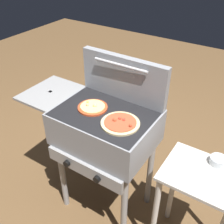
{
  "coord_description": "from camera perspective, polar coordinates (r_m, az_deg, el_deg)",
  "views": [
    {
      "loc": [
        0.8,
        -1.15,
        1.86
      ],
      "look_at": [
        0.05,
        0.0,
        0.92
      ],
      "focal_mm": 42.7,
      "sensor_mm": 36.0,
      "label": 1
    }
  ],
  "objects": [
    {
      "name": "ground_plane",
      "position": [
        2.32,
        -1.09,
        -18.66
      ],
      "size": [
        8.0,
        8.0,
        0.0
      ],
      "primitive_type": "plane",
      "color": "brown"
    },
    {
      "name": "grill",
      "position": [
        1.78,
        -1.81,
        -3.78
      ],
      "size": [
        0.96,
        0.53,
        0.9
      ],
      "color": "gray",
      "rests_on": "ground_plane"
    },
    {
      "name": "grill_lid_open",
      "position": [
        1.77,
        2.46,
        7.31
      ],
      "size": [
        0.63,
        0.08,
        0.3
      ],
      "color": "gray",
      "rests_on": "grill"
    },
    {
      "name": "pizza_cheese",
      "position": [
        1.73,
        -4.17,
        1.06
      ],
      "size": [
        0.19,
        0.19,
        0.04
      ],
      "color": "#C64723",
      "rests_on": "grill"
    },
    {
      "name": "pizza_pepperoni",
      "position": [
        1.59,
        1.79,
        -2.35
      ],
      "size": [
        0.24,
        0.24,
        0.03
      ],
      "color": "beige",
      "rests_on": "grill"
    },
    {
      "name": "prep_table",
      "position": [
        1.76,
        17.63,
        -16.98
      ],
      "size": [
        0.44,
        0.36,
        0.73
      ],
      "color": "beige",
      "rests_on": "ground_plane"
    },
    {
      "name": "topping_bowl_near",
      "position": [
        1.68,
        21.77,
        -9.71
      ],
      "size": [
        0.1,
        0.1,
        0.04
      ],
      "color": "silver",
      "rests_on": "prep_table"
    }
  ]
}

